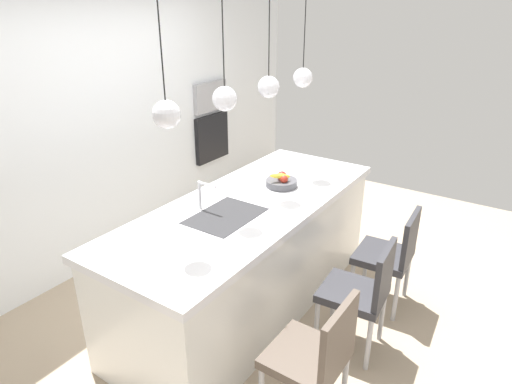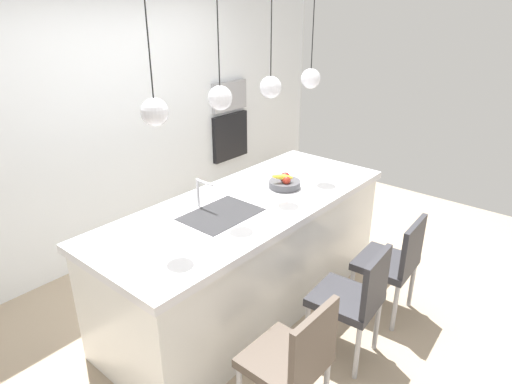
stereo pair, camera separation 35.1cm
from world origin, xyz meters
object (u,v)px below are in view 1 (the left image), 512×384
object	(u,v)px
microwave	(210,96)
chair_near	(316,354)
fruit_bowl	(282,182)
chair_middle	(362,291)
oven	(211,138)
chair_far	(391,253)

from	to	relation	value
microwave	chair_near	size ratio (longest dim) A/B	0.62
fruit_bowl	microwave	xyz separation A→B (m)	(1.05, 1.63, 0.37)
fruit_bowl	chair_near	size ratio (longest dim) A/B	0.30
fruit_bowl	microwave	distance (m)	1.97
chair_middle	oven	bearing A→B (deg)	60.14
microwave	chair_near	distance (m)	3.47
oven	chair_near	xyz separation A→B (m)	(-2.18, -2.55, -0.38)
microwave	chair_far	world-z (taller)	microwave
fruit_bowl	chair_middle	distance (m)	1.12
chair_near	chair_far	size ratio (longest dim) A/B	1.00
chair_near	oven	bearing A→B (deg)	49.49
microwave	chair_far	bearing A→B (deg)	-107.81
chair_near	chair_middle	bearing A→B (deg)	0.19
microwave	oven	size ratio (longest dim) A/B	0.96
oven	chair_near	bearing A→B (deg)	-130.51
chair_near	chair_middle	world-z (taller)	chair_middle
microwave	fruit_bowl	bearing A→B (deg)	-122.86
fruit_bowl	microwave	world-z (taller)	microwave
chair_far	microwave	bearing A→B (deg)	72.19
chair_near	chair_middle	distance (m)	0.72
microwave	oven	world-z (taller)	microwave
microwave	chair_middle	bearing A→B (deg)	-119.86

